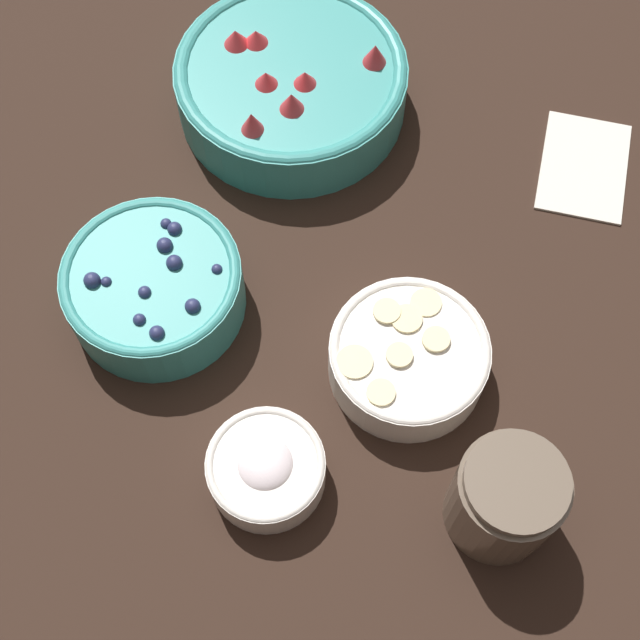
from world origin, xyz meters
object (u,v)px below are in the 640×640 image
at_px(bowl_bananas, 408,356).
at_px(bowl_cream, 266,468).
at_px(bowl_blueberries, 154,286).
at_px(bowl_strawberries, 291,83).
at_px(jar_chocolate, 505,499).

relative_size(bowl_bananas, bowl_cream, 1.41).
height_order(bowl_blueberries, bowl_cream, bowl_blueberries).
height_order(bowl_strawberries, bowl_cream, bowl_strawberries).
bearing_deg(bowl_blueberries, jar_chocolate, 78.97).
distance_m(bowl_bananas, jar_chocolate, 0.16).
relative_size(bowl_blueberries, bowl_cream, 1.63).
height_order(bowl_strawberries, jar_chocolate, jar_chocolate).
bearing_deg(bowl_cream, bowl_strawberries, -159.50).
bearing_deg(bowl_strawberries, bowl_bananas, 42.34).
xyz_separation_m(bowl_blueberries, bowl_bananas, (-0.03, 0.25, -0.01)).
bearing_deg(bowl_strawberries, bowl_blueberries, -4.71).
distance_m(bowl_strawberries, jar_chocolate, 0.49).
bearing_deg(jar_chocolate, bowl_strawberries, -135.07).
distance_m(bowl_blueberries, jar_chocolate, 0.38).
xyz_separation_m(bowl_bananas, bowl_cream, (0.15, -0.08, -0.00)).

